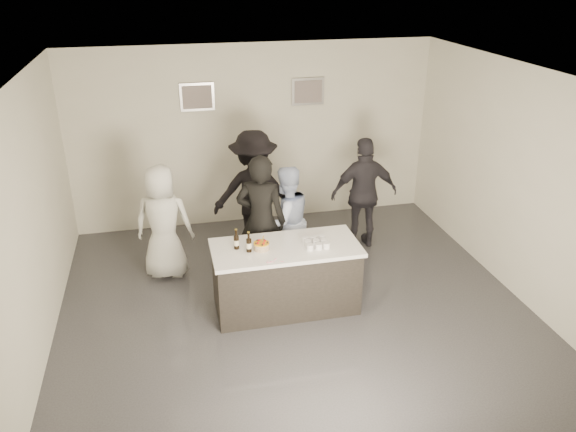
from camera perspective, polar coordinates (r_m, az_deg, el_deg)
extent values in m
plane|color=#3D3D42|center=(7.38, 0.88, -9.74)|extent=(6.00, 6.00, 0.00)
plane|color=white|center=(6.20, 1.06, 13.80)|extent=(6.00, 6.00, 0.00)
cube|color=silver|center=(9.42, -3.43, 8.13)|extent=(6.00, 0.04, 3.00)
cube|color=silver|center=(4.21, 11.09, -15.17)|extent=(6.00, 0.04, 3.00)
cube|color=silver|center=(6.66, -24.98, -1.40)|extent=(0.04, 6.00, 3.00)
cube|color=silver|center=(7.87, 22.71, 2.87)|extent=(0.04, 6.00, 3.00)
cube|color=#B2B2B7|center=(9.11, -9.22, 11.86)|extent=(0.54, 0.04, 0.44)
cube|color=#B2B2B7|center=(9.40, 2.04, 12.54)|extent=(0.54, 0.04, 0.44)
cube|color=white|center=(7.24, -0.23, -6.22)|extent=(1.86, 0.86, 0.90)
cylinder|color=yellow|center=(6.94, -2.71, -3.12)|extent=(0.20, 0.20, 0.08)
cylinder|color=black|center=(6.93, -5.27, -2.37)|extent=(0.07, 0.07, 0.26)
cylinder|color=black|center=(6.85, -4.01, -2.67)|extent=(0.07, 0.07, 0.26)
cube|color=orange|center=(7.03, 2.86, -2.71)|extent=(0.30, 0.30, 0.08)
cube|color=pink|center=(6.69, -1.45, -4.57)|extent=(0.24, 0.08, 0.01)
imported|color=black|center=(7.60, -2.74, -0.50)|extent=(0.81, 0.68, 1.88)
imported|color=silver|center=(7.91, -0.22, -0.50)|extent=(0.94, 0.83, 1.62)
imported|color=silver|center=(8.01, -12.55, -0.61)|extent=(0.91, 0.70, 1.66)
imported|color=#2A2830|center=(8.72, 7.74, 2.28)|extent=(1.06, 0.48, 1.77)
imported|color=black|center=(8.49, -3.46, 2.40)|extent=(1.34, 0.90, 1.92)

